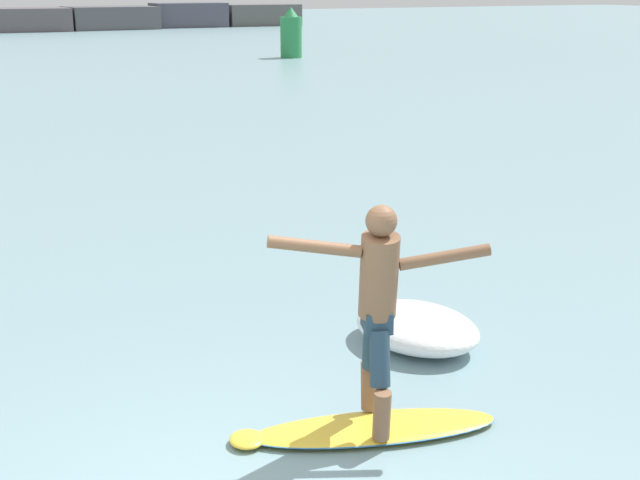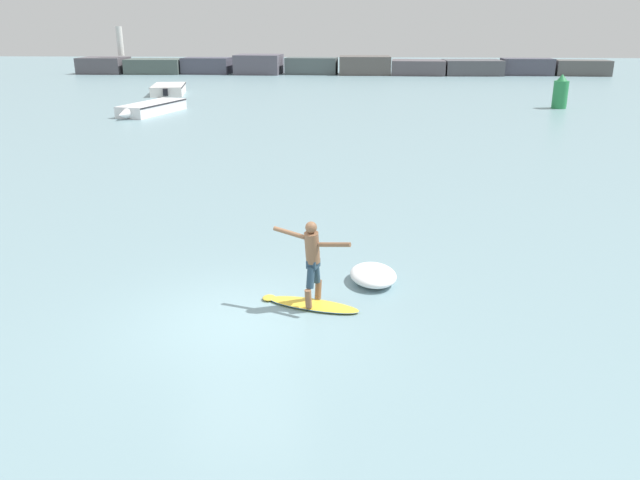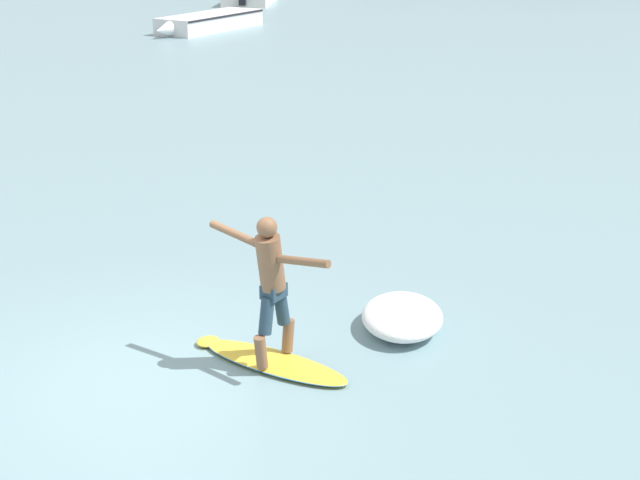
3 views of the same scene
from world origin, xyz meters
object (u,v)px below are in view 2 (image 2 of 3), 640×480
object	(u,v)px
surfboard	(312,304)
small_boat_offshore	(151,108)
fishing_boat_near_jetty	(169,89)
channel_marker_buoy	(560,93)
surfer	(312,256)

from	to	relation	value
surfboard	small_boat_offshore	xyz separation A→B (m)	(-12.12, 27.85, 0.33)
surfboard	fishing_boat_near_jetty	bearing A→B (deg)	109.97
surfboard	channel_marker_buoy	world-z (taller)	channel_marker_buoy
small_boat_offshore	fishing_boat_near_jetty	bearing A→B (deg)	100.81
fishing_boat_near_jetty	channel_marker_buoy	world-z (taller)	channel_marker_buoy
fishing_boat_near_jetty	small_boat_offshore	size ratio (longest dim) A/B	0.92
surfboard	fishing_boat_near_jetty	world-z (taller)	fishing_boat_near_jetty
surfboard	fishing_boat_near_jetty	distance (m)	41.98
channel_marker_buoy	surfboard	bearing A→B (deg)	-114.31
fishing_boat_near_jetty	surfboard	bearing A→B (deg)	-70.03
surfboard	channel_marker_buoy	distance (m)	35.24
surfboard	small_boat_offshore	world-z (taller)	small_boat_offshore
surfboard	surfer	world-z (taller)	surfer
surfboard	small_boat_offshore	bearing A→B (deg)	113.52
surfboard	surfer	xyz separation A→B (m)	(0.02, -0.05, 1.06)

